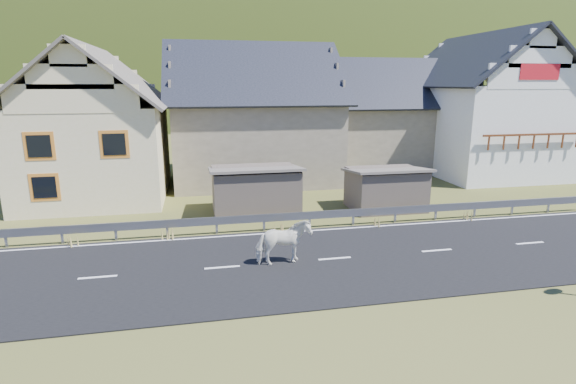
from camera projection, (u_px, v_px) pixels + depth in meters
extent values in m
plane|color=#3D4217|center=(335.00, 260.00, 16.07)|extent=(160.00, 160.00, 0.00)
cube|color=black|center=(335.00, 259.00, 16.07)|extent=(60.00, 7.00, 0.04)
cube|color=silver|center=(335.00, 258.00, 16.06)|extent=(60.00, 6.60, 0.01)
cube|color=#93969B|center=(310.00, 215.00, 19.44)|extent=(28.00, 0.08, 0.34)
cube|color=#93969B|center=(6.00, 239.00, 17.18)|extent=(0.10, 0.06, 0.70)
cube|color=#93969B|center=(62.00, 235.00, 17.57)|extent=(0.10, 0.06, 0.70)
cube|color=#93969B|center=(116.00, 232.00, 17.96)|extent=(0.10, 0.06, 0.70)
cube|color=#93969B|center=(167.00, 229.00, 18.35)|extent=(0.10, 0.06, 0.70)
cube|color=#93969B|center=(217.00, 226.00, 18.74)|extent=(0.10, 0.06, 0.70)
cube|color=#93969B|center=(264.00, 223.00, 19.13)|extent=(0.10, 0.06, 0.70)
cube|color=#93969B|center=(309.00, 220.00, 19.52)|extent=(0.10, 0.06, 0.70)
cube|color=#93969B|center=(353.00, 218.00, 19.90)|extent=(0.10, 0.06, 0.70)
cube|color=#93969B|center=(395.00, 215.00, 20.29)|extent=(0.10, 0.06, 0.70)
cube|color=#93969B|center=(436.00, 213.00, 20.68)|extent=(0.10, 0.06, 0.70)
cube|color=#93969B|center=(475.00, 210.00, 21.07)|extent=(0.10, 0.06, 0.70)
cube|color=#93969B|center=(512.00, 208.00, 21.46)|extent=(0.10, 0.06, 0.70)
cube|color=#93969B|center=(548.00, 206.00, 21.85)|extent=(0.10, 0.06, 0.70)
cube|color=#66594E|center=(255.00, 191.00, 21.62)|extent=(4.30, 3.30, 2.40)
cube|color=#66594E|center=(386.00, 189.00, 22.43)|extent=(3.80, 2.90, 2.20)
cube|color=#FBE8BA|center=(99.00, 151.00, 24.97)|extent=(7.00, 9.00, 5.00)
cube|color=orange|center=(39.00, 146.00, 20.16)|extent=(1.30, 0.12, 1.30)
cube|color=orange|center=(114.00, 144.00, 20.79)|extent=(1.30, 0.12, 1.30)
cube|color=orange|center=(45.00, 187.00, 20.61)|extent=(1.30, 0.12, 1.30)
cube|color=gray|center=(59.00, 76.00, 25.06)|extent=(0.70, 0.70, 2.40)
cube|color=gray|center=(253.00, 140.00, 29.58)|extent=(10.00, 9.00, 5.00)
cube|color=gray|center=(383.00, 136.00, 33.47)|extent=(9.00, 8.00, 4.60)
cube|color=white|center=(480.00, 129.00, 31.61)|extent=(8.00, 10.00, 6.00)
cube|color=red|center=(540.00, 72.00, 25.93)|extent=(2.60, 0.06, 0.90)
cube|color=#623113|center=(535.00, 135.00, 26.57)|extent=(6.80, 0.12, 0.12)
ellipsoid|color=#223711|center=(220.00, 146.00, 193.17)|extent=(440.00, 280.00, 260.00)
imported|color=white|center=(283.00, 242.00, 15.41)|extent=(1.06, 1.95, 1.58)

